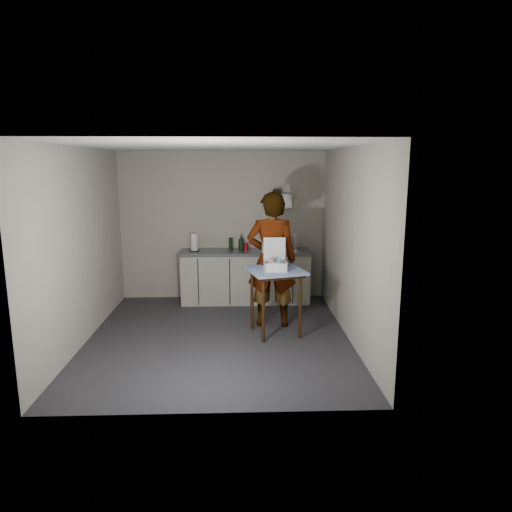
{
  "coord_description": "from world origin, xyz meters",
  "views": [
    {
      "loc": [
        0.3,
        -6.05,
        2.36
      ],
      "look_at": [
        0.54,
        0.45,
        1.06
      ],
      "focal_mm": 32.0,
      "sensor_mm": 36.0,
      "label": 1
    }
  ],
  "objects_px": {
    "paper_towel": "(194,243)",
    "dish_rack": "(284,246)",
    "side_table": "(276,278)",
    "kitchen_counter": "(246,278)",
    "soap_bottle": "(241,243)",
    "soda_can": "(246,247)",
    "dark_bottle": "(231,244)",
    "bakery_box": "(275,263)",
    "standing_man": "(272,260)"
  },
  "relations": [
    {
      "from": "soap_bottle",
      "to": "soda_can",
      "type": "xyz_separation_m",
      "value": [
        0.08,
        -0.0,
        -0.07
      ]
    },
    {
      "from": "soda_can",
      "to": "dark_bottle",
      "type": "height_order",
      "value": "dark_bottle"
    },
    {
      "from": "side_table",
      "to": "soda_can",
      "type": "bearing_deg",
      "value": 88.98
    },
    {
      "from": "dark_bottle",
      "to": "bakery_box",
      "type": "distance_m",
      "value": 1.73
    },
    {
      "from": "bakery_box",
      "to": "soap_bottle",
      "type": "bearing_deg",
      "value": 105.01
    },
    {
      "from": "side_table",
      "to": "dish_rack",
      "type": "relative_size",
      "value": 2.34
    },
    {
      "from": "dark_bottle",
      "to": "bakery_box",
      "type": "xyz_separation_m",
      "value": [
        0.64,
        -1.61,
        0.01
      ]
    },
    {
      "from": "standing_man",
      "to": "soap_bottle",
      "type": "bearing_deg",
      "value": -65.15
    },
    {
      "from": "kitchen_counter",
      "to": "soda_can",
      "type": "height_order",
      "value": "soda_can"
    },
    {
      "from": "bakery_box",
      "to": "dish_rack",
      "type": "bearing_deg",
      "value": 79.2
    },
    {
      "from": "soap_bottle",
      "to": "soda_can",
      "type": "bearing_deg",
      "value": -2.01
    },
    {
      "from": "soda_can",
      "to": "kitchen_counter",
      "type": "bearing_deg",
      "value": -170.7
    },
    {
      "from": "side_table",
      "to": "bakery_box",
      "type": "xyz_separation_m",
      "value": [
        -0.01,
        -0.03,
        0.22
      ]
    },
    {
      "from": "side_table",
      "to": "dish_rack",
      "type": "distance_m",
      "value": 1.65
    },
    {
      "from": "bakery_box",
      "to": "kitchen_counter",
      "type": "bearing_deg",
      "value": 102.62
    },
    {
      "from": "kitchen_counter",
      "to": "paper_towel",
      "type": "bearing_deg",
      "value": -178.47
    },
    {
      "from": "side_table",
      "to": "standing_man",
      "type": "relative_size",
      "value": 0.47
    },
    {
      "from": "kitchen_counter",
      "to": "bakery_box",
      "type": "height_order",
      "value": "bakery_box"
    },
    {
      "from": "kitchen_counter",
      "to": "bakery_box",
      "type": "xyz_separation_m",
      "value": [
        0.39,
        -1.61,
        0.61
      ]
    },
    {
      "from": "dark_bottle",
      "to": "bakery_box",
      "type": "height_order",
      "value": "bakery_box"
    },
    {
      "from": "side_table",
      "to": "dark_bottle",
      "type": "relative_size",
      "value": 4.08
    },
    {
      "from": "soap_bottle",
      "to": "bakery_box",
      "type": "distance_m",
      "value": 1.68
    },
    {
      "from": "standing_man",
      "to": "soda_can",
      "type": "bearing_deg",
      "value": -68.51
    },
    {
      "from": "side_table",
      "to": "bakery_box",
      "type": "distance_m",
      "value": 0.22
    },
    {
      "from": "dish_rack",
      "to": "bakery_box",
      "type": "distance_m",
      "value": 1.67
    },
    {
      "from": "side_table",
      "to": "paper_towel",
      "type": "distance_m",
      "value": 2.03
    },
    {
      "from": "side_table",
      "to": "paper_towel",
      "type": "bearing_deg",
      "value": 114.34
    },
    {
      "from": "dark_bottle",
      "to": "soap_bottle",
      "type": "bearing_deg",
      "value": 1.82
    },
    {
      "from": "kitchen_counter",
      "to": "soap_bottle",
      "type": "distance_m",
      "value": 0.63
    },
    {
      "from": "kitchen_counter",
      "to": "side_table",
      "type": "relative_size",
      "value": 2.39
    },
    {
      "from": "kitchen_counter",
      "to": "dark_bottle",
      "type": "distance_m",
      "value": 0.65
    },
    {
      "from": "dish_rack",
      "to": "bakery_box",
      "type": "relative_size",
      "value": 0.93
    },
    {
      "from": "soda_can",
      "to": "paper_towel",
      "type": "relative_size",
      "value": 0.43
    },
    {
      "from": "paper_towel",
      "to": "dark_bottle",
      "type": "bearing_deg",
      "value": 1.99
    },
    {
      "from": "side_table",
      "to": "soap_bottle",
      "type": "relative_size",
      "value": 3.38
    },
    {
      "from": "soap_bottle",
      "to": "dish_rack",
      "type": "distance_m",
      "value": 0.75
    },
    {
      "from": "dish_rack",
      "to": "paper_towel",
      "type": "bearing_deg",
      "value": -178.06
    },
    {
      "from": "standing_man",
      "to": "paper_towel",
      "type": "relative_size",
      "value": 6.39
    },
    {
      "from": "bakery_box",
      "to": "soda_can",
      "type": "bearing_deg",
      "value": 102.36
    },
    {
      "from": "standing_man",
      "to": "dish_rack",
      "type": "xyz_separation_m",
      "value": [
        0.31,
        1.25,
        -0.02
      ]
    },
    {
      "from": "standing_man",
      "to": "kitchen_counter",
      "type": "bearing_deg",
      "value": -68.18
    },
    {
      "from": "standing_man",
      "to": "paper_towel",
      "type": "bearing_deg",
      "value": -38.86
    },
    {
      "from": "side_table",
      "to": "dark_bottle",
      "type": "bearing_deg",
      "value": 97.48
    },
    {
      "from": "standing_man",
      "to": "soda_can",
      "type": "relative_size",
      "value": 14.74
    },
    {
      "from": "standing_man",
      "to": "side_table",
      "type": "bearing_deg",
      "value": 100.13
    },
    {
      "from": "bakery_box",
      "to": "paper_towel",
      "type": "bearing_deg",
      "value": 127.59
    },
    {
      "from": "bakery_box",
      "to": "dark_bottle",
      "type": "bearing_deg",
      "value": 110.78
    },
    {
      "from": "soap_bottle",
      "to": "paper_towel",
      "type": "height_order",
      "value": "paper_towel"
    },
    {
      "from": "side_table",
      "to": "kitchen_counter",
      "type": "bearing_deg",
      "value": 89.24
    },
    {
      "from": "paper_towel",
      "to": "dish_rack",
      "type": "distance_m",
      "value": 1.55
    }
  ]
}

